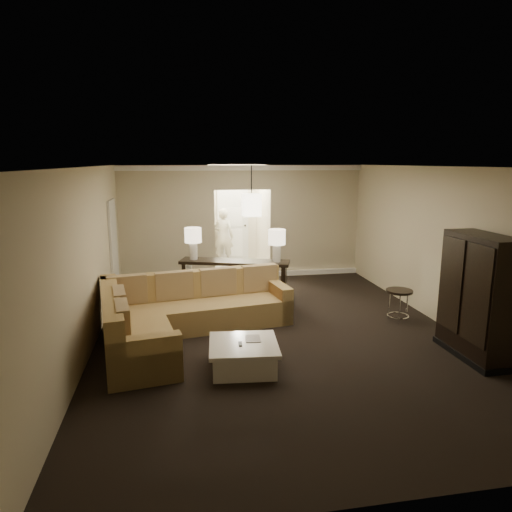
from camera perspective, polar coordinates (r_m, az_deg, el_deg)
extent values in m
plane|color=black|center=(7.88, 2.77, -9.72)|extent=(8.00, 8.00, 0.00)
cube|color=beige|center=(11.37, -1.66, 4.24)|extent=(6.00, 0.04, 2.80)
cube|color=beige|center=(3.86, 16.59, -11.37)|extent=(6.00, 0.04, 2.80)
cube|color=beige|center=(7.42, -20.32, -0.52)|extent=(0.04, 8.00, 2.80)
cube|color=beige|center=(8.66, 22.61, 0.97)|extent=(0.04, 8.00, 2.80)
cube|color=silver|center=(7.34, 2.99, 11.08)|extent=(6.00, 8.00, 0.02)
cube|color=white|center=(11.22, -1.66, 10.95)|extent=(6.00, 0.10, 0.12)
cube|color=white|center=(11.57, -1.58, -2.39)|extent=(6.00, 0.10, 0.12)
cube|color=silver|center=(10.20, -17.34, 0.85)|extent=(0.05, 0.90, 2.10)
cube|color=silver|center=(12.60, -2.29, -1.51)|extent=(1.40, 2.00, 0.01)
cube|color=beige|center=(12.28, -5.59, 4.74)|extent=(0.04, 2.00, 2.80)
cube|color=beige|center=(12.46, 0.86, 4.90)|extent=(0.04, 2.00, 2.80)
cube|color=beige|center=(13.34, -2.93, 5.33)|extent=(1.40, 0.04, 2.80)
cube|color=silver|center=(13.35, -2.90, 3.83)|extent=(0.90, 0.05, 2.10)
cube|color=brown|center=(8.20, -7.13, -7.26)|extent=(3.34, 1.47, 0.45)
cube|color=brown|center=(6.90, -14.24, -11.27)|extent=(1.20, 1.64, 0.45)
cube|color=brown|center=(8.39, -7.73, -3.45)|extent=(3.22, 0.77, 0.49)
cube|color=brown|center=(7.23, -17.64, -6.41)|extent=(0.67, 2.59, 0.49)
cube|color=brown|center=(8.59, 2.75, -5.55)|extent=(0.37, 0.99, 0.67)
cube|color=brown|center=(6.27, -13.72, -12.60)|extent=(0.99, 0.37, 0.67)
cube|color=#90774D|center=(8.19, -15.79, -4.02)|extent=(0.69, 0.28, 0.49)
cube|color=#90774D|center=(8.27, -10.21, -3.60)|extent=(0.69, 0.28, 0.49)
cube|color=#90774D|center=(8.43, -4.79, -3.17)|extent=(0.69, 0.28, 0.49)
cube|color=#90774D|center=(8.66, 0.38, -2.73)|extent=(0.69, 0.28, 0.49)
cube|color=#90774D|center=(7.33, -16.67, -5.93)|extent=(0.27, 0.66, 0.49)
cube|color=#90774D|center=(6.62, -16.33, -7.83)|extent=(0.27, 0.66, 0.49)
cube|color=beige|center=(6.60, -1.56, -12.60)|extent=(0.94, 0.94, 0.33)
cube|color=beige|center=(6.52, -1.57, -11.07)|extent=(1.04, 1.04, 0.06)
cube|color=black|center=(6.46, -1.98, -10.93)|extent=(0.06, 0.16, 0.02)
cube|color=#B9ABA2|center=(6.65, -0.39, -10.29)|extent=(0.24, 0.30, 0.01)
cube|color=black|center=(9.45, -2.69, -0.75)|extent=(2.31, 1.19, 0.06)
cube|color=black|center=(9.79, -8.59, -3.03)|extent=(0.22, 0.46, 0.82)
cube|color=black|center=(9.42, 3.50, -3.49)|extent=(0.22, 0.46, 0.82)
cube|color=black|center=(9.63, -2.65, -4.93)|extent=(2.19, 1.11, 0.04)
cube|color=black|center=(7.48, 26.08, -4.62)|extent=(0.51, 1.24, 1.86)
cube|color=black|center=(7.05, 25.89, -4.43)|extent=(0.03, 0.55, 1.42)
cube|color=black|center=(7.54, 23.16, -3.20)|extent=(0.03, 0.55, 1.42)
cube|color=black|center=(7.76, 25.48, -10.91)|extent=(0.55, 1.29, 0.09)
cylinder|color=black|center=(8.70, 17.49, -4.20)|extent=(0.48, 0.48, 0.04)
torus|color=silver|center=(8.83, 17.31, -7.12)|extent=(0.40, 0.40, 0.03)
cylinder|color=silver|center=(8.89, 18.35, -5.90)|extent=(0.03, 0.03, 0.56)
cylinder|color=silver|center=(8.85, 16.29, -5.83)|extent=(0.03, 0.03, 0.56)
cylinder|color=silver|center=(8.61, 17.48, -6.41)|extent=(0.03, 0.03, 0.56)
cylinder|color=white|center=(9.60, -7.83, 0.64)|extent=(0.16, 0.16, 0.36)
cylinder|color=#F8E1BA|center=(9.54, -7.88, 2.61)|extent=(0.35, 0.35, 0.31)
cylinder|color=white|center=(9.29, 2.61, 0.36)|extent=(0.16, 0.16, 0.36)
cylinder|color=#F8E1BA|center=(9.23, 2.62, 2.39)|extent=(0.35, 0.35, 0.31)
cylinder|color=black|center=(10.00, -0.58, 9.54)|extent=(0.02, 0.02, 0.60)
cube|color=#FFF0C6|center=(10.03, -0.57, 6.40)|extent=(0.38, 0.38, 0.48)
imported|color=beige|center=(12.97, -4.10, 2.84)|extent=(0.75, 0.64, 1.77)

